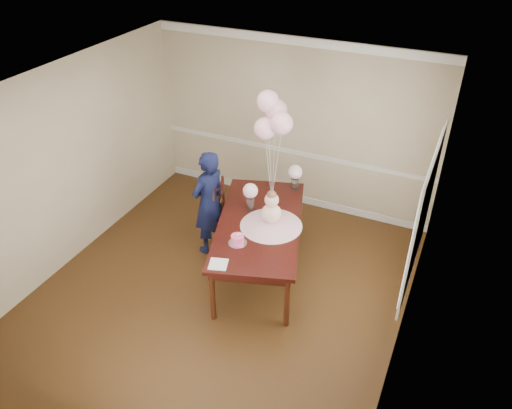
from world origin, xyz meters
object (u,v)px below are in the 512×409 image
Objects in this scene: dining_table_top at (259,224)px; birthday_cake at (237,239)px; dining_chair_seat at (232,219)px; woman at (209,203)px.

dining_table_top is 13.33× the size of birthday_cake.
birthday_cake is (-0.06, -0.52, 0.09)m from dining_table_top.
dining_chair_seat is at bearing 120.93° from birthday_cake.
dining_table_top is 1.36× the size of woman.
woman is at bearing -148.67° from dining_chair_seat.
birthday_cake is at bearing 67.02° from woman.
woman is (-0.25, -0.19, 0.33)m from dining_chair_seat.
dining_chair_seat is (-0.58, 0.35, -0.31)m from dining_table_top.
woman reaches higher than dining_chair_seat.
birthday_cake is 0.36× the size of dining_chair_seat.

